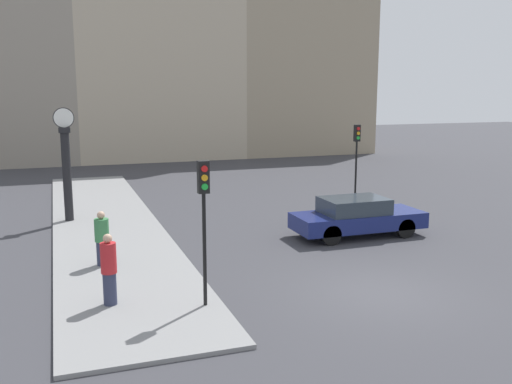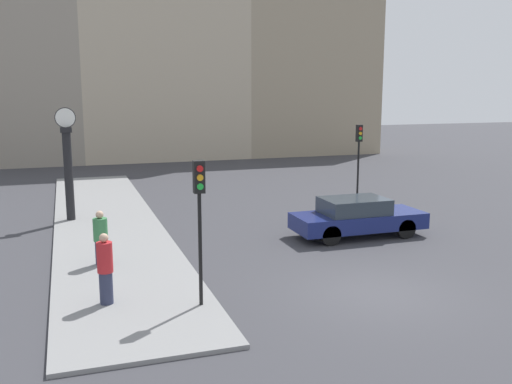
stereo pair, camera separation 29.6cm
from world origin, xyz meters
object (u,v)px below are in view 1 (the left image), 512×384
at_px(pedestrian_red_top, 109,270).
at_px(pedestrian_green_hoodie, 102,239).
at_px(traffic_light_far, 357,147).
at_px(traffic_light_near, 204,203).
at_px(street_clock, 66,167).
at_px(sedan_car, 357,216).

relative_size(pedestrian_red_top, pedestrian_green_hoodie, 1.08).
xyz_separation_m(traffic_light_far, pedestrian_green_hoodie, (-11.83, -6.14, -1.70)).
height_order(traffic_light_near, street_clock, street_clock).
relative_size(traffic_light_far, street_clock, 0.82).
height_order(traffic_light_far, pedestrian_red_top, traffic_light_far).
xyz_separation_m(traffic_light_near, pedestrian_green_hoodie, (-2.06, 4.08, -1.72)).
bearing_deg(pedestrian_red_top, sedan_car, 24.39).
distance_m(traffic_light_near, traffic_light_far, 14.13).
bearing_deg(street_clock, traffic_light_far, -1.27).
distance_m(sedan_car, pedestrian_green_hoodie, 8.96).
height_order(street_clock, pedestrian_red_top, street_clock).
xyz_separation_m(sedan_car, pedestrian_red_top, (-9.02, -4.09, 0.26)).
height_order(pedestrian_red_top, pedestrian_green_hoodie, pedestrian_red_top).
bearing_deg(pedestrian_green_hoodie, sedan_car, 5.24).
distance_m(traffic_light_far, pedestrian_red_top, 15.28).
bearing_deg(pedestrian_green_hoodie, traffic_light_near, -63.14).
xyz_separation_m(sedan_car, pedestrian_green_hoodie, (-8.93, -0.82, 0.18)).
xyz_separation_m(traffic_light_far, pedestrian_red_top, (-11.92, -9.41, -1.62)).
height_order(sedan_car, traffic_light_far, traffic_light_far).
xyz_separation_m(traffic_light_far, street_clock, (-12.61, 0.28, -0.36)).
height_order(traffic_light_near, traffic_light_far, traffic_light_far).
bearing_deg(sedan_car, traffic_light_near, -144.49).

